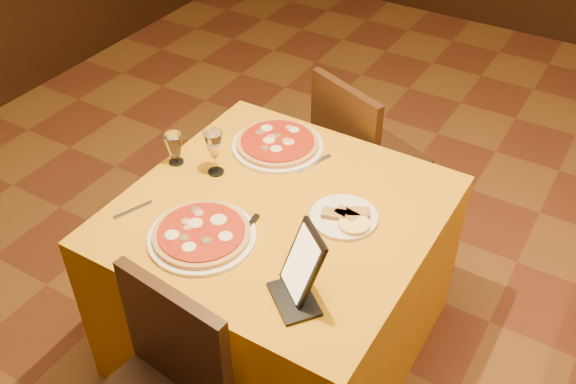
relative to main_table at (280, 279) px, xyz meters
The scene contains 12 objects.
floor 0.55m from the main_table, 18.39° to the left, with size 6.00×7.00×0.01m, color #5E2D19.
main_table is the anchor object (origin of this frame).
chair_main_far 0.84m from the main_table, 90.00° to the left, with size 0.47×0.47×0.91m, color black, non-canonical shape.
pizza_near 0.50m from the main_table, 117.48° to the right, with size 0.38×0.38×0.03m.
pizza_far 0.55m from the main_table, 122.70° to the left, with size 0.38×0.38×0.03m.
cutlet_dish 0.46m from the main_table, 17.09° to the left, with size 0.24×0.24×0.03m.
wine_glass 0.57m from the main_table, behind, with size 0.07×0.07×0.19m, color #F8D78D, non-canonical shape.
water_glass 0.66m from the main_table, behind, with size 0.07×0.07×0.13m, color silver, non-canonical shape.
tablet 0.64m from the main_table, 47.88° to the right, with size 0.16×0.01×0.24m, color black.
knife 0.43m from the main_table, 97.19° to the right, with size 0.21×0.02×0.01m, color #B7B5BD.
fork_near 0.65m from the main_table, 147.32° to the right, with size 0.15×0.02×0.01m, color #B3B3BA.
fork_far 0.48m from the main_table, 94.04° to the left, with size 0.18×0.02×0.01m, color silver.
Camera 1 is at (0.57, -1.63, 2.27)m, focal length 40.00 mm.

